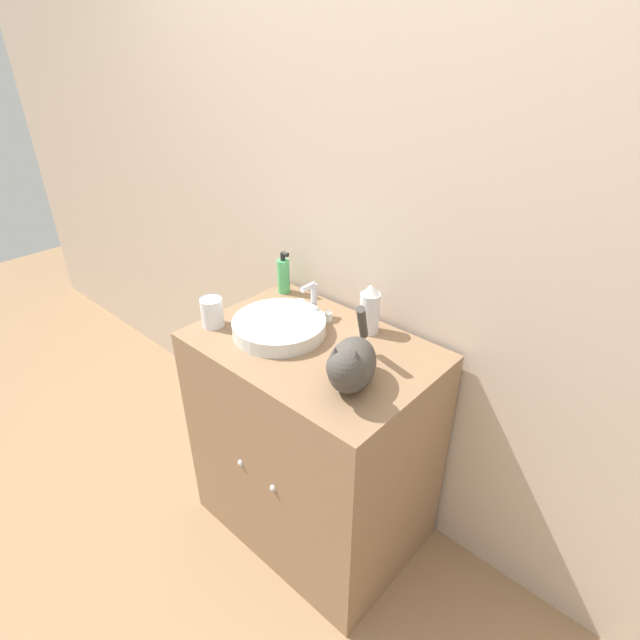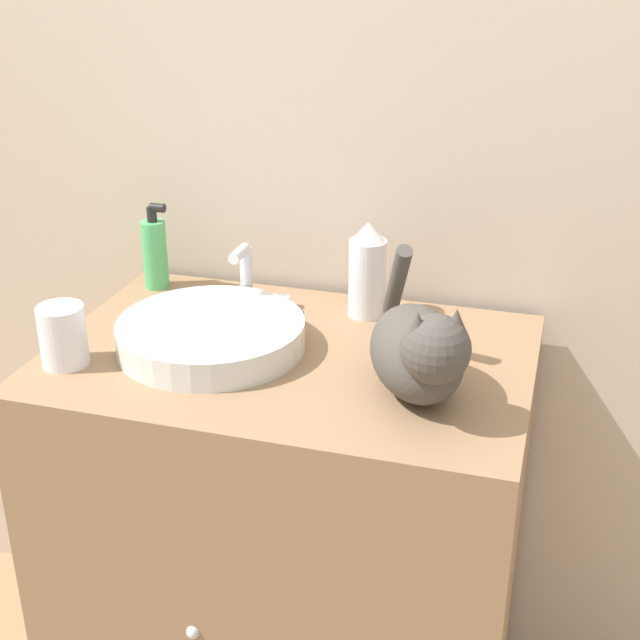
# 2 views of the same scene
# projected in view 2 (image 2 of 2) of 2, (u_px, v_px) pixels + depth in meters

# --- Properties ---
(wall_back) EXTENTS (6.00, 0.05, 2.50)m
(wall_back) POSITION_uv_depth(u_px,v_px,m) (340.00, 114.00, 1.71)
(wall_back) COLOR #C6B29E
(wall_back) RESTS_ON ground_plane
(vanity_cabinet) EXTENTS (0.85, 0.59, 0.90)m
(vanity_cabinet) POSITION_uv_depth(u_px,v_px,m) (293.00, 555.00, 1.76)
(vanity_cabinet) COLOR #8C6B4C
(vanity_cabinet) RESTS_ON ground_plane
(sink_basin) EXTENTS (0.33, 0.33, 0.05)m
(sink_basin) POSITION_uv_depth(u_px,v_px,m) (211.00, 335.00, 1.58)
(sink_basin) COLOR silver
(sink_basin) RESTS_ON vanity_cabinet
(faucet) EXTENTS (0.17, 0.08, 0.14)m
(faucet) POSITION_uv_depth(u_px,v_px,m) (246.00, 284.00, 1.72)
(faucet) COLOR silver
(faucet) RESTS_ON vanity_cabinet
(cat) EXTENTS (0.23, 0.33, 0.22)m
(cat) POSITION_uv_depth(u_px,v_px,m) (420.00, 350.00, 1.39)
(cat) COLOR #47423D
(cat) RESTS_ON vanity_cabinet
(soap_bottle) EXTENTS (0.05, 0.05, 0.18)m
(soap_bottle) POSITION_uv_depth(u_px,v_px,m) (155.00, 252.00, 1.82)
(soap_bottle) COLOR #4CB266
(soap_bottle) RESTS_ON vanity_cabinet
(spray_bottle) EXTENTS (0.07, 0.07, 0.19)m
(spray_bottle) POSITION_uv_depth(u_px,v_px,m) (367.00, 271.00, 1.68)
(spray_bottle) COLOR silver
(spray_bottle) RESTS_ON vanity_cabinet
(cup) EXTENTS (0.08, 0.08, 0.11)m
(cup) POSITION_uv_depth(u_px,v_px,m) (63.00, 336.00, 1.51)
(cup) COLOR white
(cup) RESTS_ON vanity_cabinet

